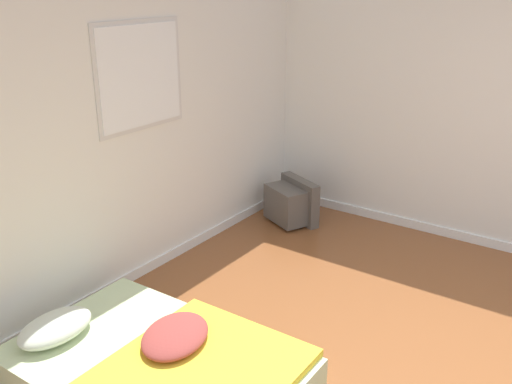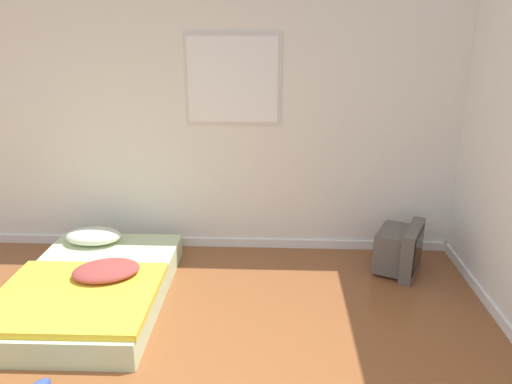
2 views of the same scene
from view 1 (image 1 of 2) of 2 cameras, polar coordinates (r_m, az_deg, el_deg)
wall_back at (r=4.46m, az=-15.05°, el=5.46°), size 7.47×0.08×2.60m
mattress_bed at (r=3.77m, az=-9.97°, el=-16.89°), size 1.21×1.81×0.35m
crt_tv at (r=5.91m, az=3.55°, el=-1.07°), size 0.53×0.61×0.45m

